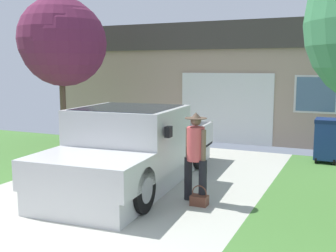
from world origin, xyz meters
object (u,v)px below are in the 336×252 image
Objects in this scene: handbag at (199,199)px; house_with_garage at (222,79)px; pickup_truck at (130,151)px; front_yard_tree at (62,41)px; person_with_hat at (196,152)px; wheeled_trash_bin at (327,139)px.

house_with_garage reaches higher than handbag.
front_yard_tree is (-3.74, 2.63, 2.48)m from pickup_truck.
front_yard_tree is at bearing -8.64° from person_with_hat.
wheeled_trash_bin is (1.98, 4.39, -0.32)m from person_with_hat.
front_yard_tree is (-5.39, 3.13, 2.27)m from person_with_hat.
handbag is at bearing -75.36° from house_with_garage.
house_with_garage reaches higher than person_with_hat.
pickup_truck is 3.35× the size of person_with_hat.
front_yard_tree reaches higher than wheeled_trash_bin.
house_with_garage reaches higher than wheeled_trash_bin.
pickup_truck is 5.32m from wheeled_trash_bin.
handbag is 4.93m from wheeled_trash_bin.
pickup_truck is 2.00m from handbag.
house_with_garage is at bearing 104.64° from handbag.
pickup_truck is 1.73m from person_with_hat.
house_with_garage is (-2.30, 8.82, 1.86)m from handbag.
house_with_garage is at bearing -90.53° from pickup_truck.
pickup_truck is 4.89× the size of wheeled_trash_bin.
house_with_garage reaches higher than pickup_truck.
pickup_truck is at bearing 4.69° from person_with_hat.
person_with_hat is 4.82m from wheeled_trash_bin.
front_yard_tree is at bearing -39.24° from pickup_truck.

